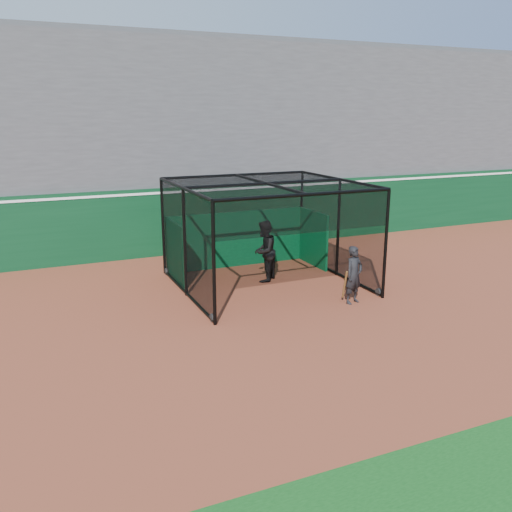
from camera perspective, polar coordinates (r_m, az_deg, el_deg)
name	(u,v)px	position (r m, az deg, el deg)	size (l,w,h in m)	color
ground	(285,331)	(13.26, 3.11, -7.93)	(120.00, 120.00, 0.00)	brown
outfield_wall	(184,219)	(20.54, -7.58, 3.89)	(50.00, 0.50, 2.50)	#0A371B
grandstand	(156,129)	(23.84, -10.46, 12.98)	(50.00, 7.85, 8.95)	#4C4C4F
batting_cage	(266,235)	(16.35, 1.06, 2.20)	(5.17, 5.04, 3.12)	black
batter	(264,251)	(16.86, 0.87, 0.52)	(0.94, 0.73, 1.93)	black
on_deck_player	(354,275)	(15.16, 10.26, -1.98)	(0.68, 0.54, 1.62)	black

